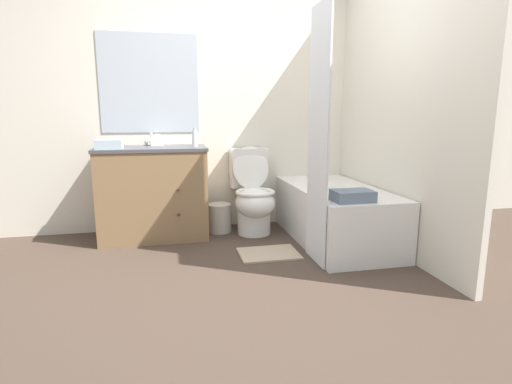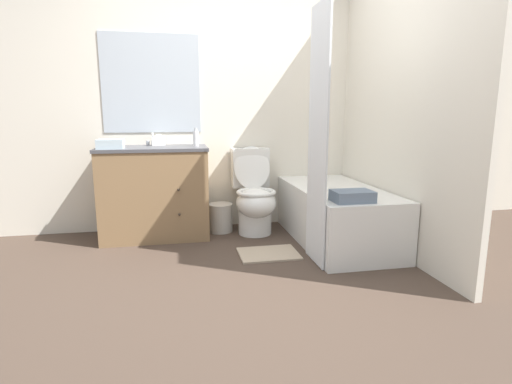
% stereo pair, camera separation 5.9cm
% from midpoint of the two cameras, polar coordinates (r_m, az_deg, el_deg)
% --- Properties ---
extents(ground_plane, '(14.00, 14.00, 0.00)m').
position_cam_midpoint_polar(ground_plane, '(2.80, 0.49, -13.34)').
color(ground_plane, '#47382D').
extents(wall_back, '(8.00, 0.06, 2.50)m').
position_cam_midpoint_polar(wall_back, '(4.14, -4.66, 12.35)').
color(wall_back, silver).
rests_on(wall_back, ground_plane).
extents(wall_right, '(0.05, 2.60, 2.50)m').
position_cam_midpoint_polar(wall_right, '(3.76, 17.31, 12.01)').
color(wall_right, silver).
rests_on(wall_right, ground_plane).
extents(vanity_cabinet, '(0.99, 0.58, 0.86)m').
position_cam_midpoint_polar(vanity_cabinet, '(3.88, -14.83, 0.04)').
color(vanity_cabinet, olive).
rests_on(vanity_cabinet, ground_plane).
extents(sink_faucet, '(0.14, 0.12, 0.12)m').
position_cam_midpoint_polar(sink_faucet, '(4.01, -15.04, 6.96)').
color(sink_faucet, silver).
rests_on(sink_faucet, vanity_cabinet).
extents(toilet, '(0.38, 0.64, 0.85)m').
position_cam_midpoint_polar(toilet, '(3.91, -0.85, -0.64)').
color(toilet, white).
rests_on(toilet, ground_plane).
extents(bathtub, '(0.71, 1.48, 0.50)m').
position_cam_midpoint_polar(bathtub, '(3.75, 10.77, -3.07)').
color(bathtub, white).
rests_on(bathtub, ground_plane).
extents(shower_curtain, '(0.01, 0.40, 1.94)m').
position_cam_midpoint_polar(shower_curtain, '(3.06, 8.34, 7.58)').
color(shower_curtain, white).
rests_on(shower_curtain, ground_plane).
extents(wastebasket, '(0.24, 0.24, 0.28)m').
position_cam_midpoint_polar(wastebasket, '(4.00, -5.68, -3.69)').
color(wastebasket, '#B7B2A8').
rests_on(wastebasket, ground_plane).
extents(tissue_box, '(0.12, 0.12, 0.11)m').
position_cam_midpoint_polar(tissue_box, '(3.97, -14.34, 7.08)').
color(tissue_box, white).
rests_on(tissue_box, vanity_cabinet).
extents(soap_dispenser, '(0.05, 0.05, 0.17)m').
position_cam_midpoint_polar(soap_dispenser, '(3.81, -9.17, 7.60)').
color(soap_dispenser, white).
rests_on(soap_dispenser, vanity_cabinet).
extents(hand_towel_folded, '(0.22, 0.16, 0.08)m').
position_cam_midpoint_polar(hand_towel_folded, '(3.69, -20.68, 6.40)').
color(hand_towel_folded, silver).
rests_on(hand_towel_folded, vanity_cabinet).
extents(bath_towel_folded, '(0.30, 0.21, 0.09)m').
position_cam_midpoint_polar(bath_towel_folded, '(3.13, 13.11, -0.52)').
color(bath_towel_folded, slate).
rests_on(bath_towel_folded, bathtub).
extents(bath_mat, '(0.49, 0.37, 0.02)m').
position_cam_midpoint_polar(bath_mat, '(3.38, 1.33, -8.79)').
color(bath_mat, tan).
rests_on(bath_mat, ground_plane).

